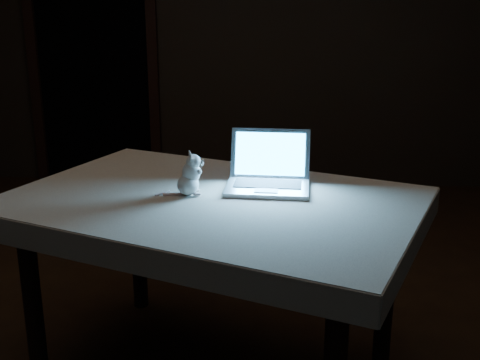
# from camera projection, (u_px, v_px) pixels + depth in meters

# --- Properties ---
(floor) EXTENTS (5.00, 5.00, 0.00)m
(floor) POSITION_uv_depth(u_px,v_px,m) (179.00, 344.00, 2.66)
(floor) COLOR black
(floor) RESTS_ON ground
(back_wall) EXTENTS (4.50, 0.04, 2.60)m
(back_wall) POSITION_uv_depth(u_px,v_px,m) (229.00, 22.00, 4.67)
(back_wall) COLOR black
(back_wall) RESTS_ON ground
(doorway) EXTENTS (1.06, 0.36, 2.13)m
(doorway) POSITION_uv_depth(u_px,v_px,m) (93.00, 52.00, 4.82)
(doorway) COLOR black
(doorway) RESTS_ON back_wall
(table) EXTENTS (1.63, 1.34, 0.75)m
(table) POSITION_uv_depth(u_px,v_px,m) (213.00, 290.00, 2.35)
(table) COLOR black
(table) RESTS_ON floor
(tablecloth) EXTENTS (1.66, 1.26, 0.10)m
(tablecloth) POSITION_uv_depth(u_px,v_px,m) (216.00, 208.00, 2.27)
(tablecloth) COLOR beige
(tablecloth) RESTS_ON table
(laptop) EXTENTS (0.33, 0.29, 0.22)m
(laptop) POSITION_uv_depth(u_px,v_px,m) (268.00, 163.00, 2.29)
(laptop) COLOR #A4A5A9
(laptop) RESTS_ON tablecloth
(plush_mouse) EXTENTS (0.16, 0.16, 0.17)m
(plush_mouse) POSITION_uv_depth(u_px,v_px,m) (188.00, 174.00, 2.24)
(plush_mouse) COLOR silver
(plush_mouse) RESTS_ON tablecloth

